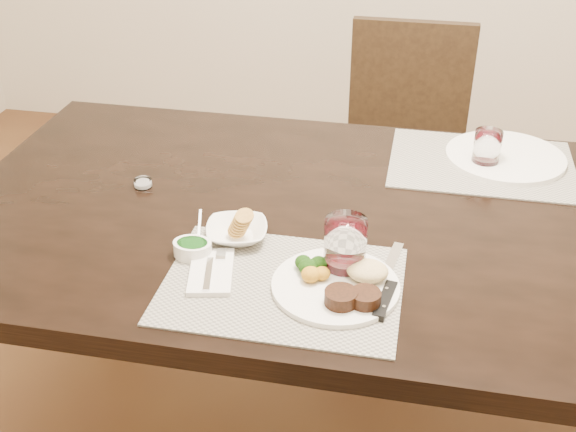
% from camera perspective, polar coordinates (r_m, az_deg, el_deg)
% --- Properties ---
extents(dining_table, '(2.00, 1.00, 0.75)m').
position_cam_1_polar(dining_table, '(1.67, 7.64, -2.62)').
color(dining_table, black).
rests_on(dining_table, ground).
extents(chair_far, '(0.42, 0.42, 0.90)m').
position_cam_1_polar(chair_far, '(2.57, 9.17, 5.78)').
color(chair_far, black).
rests_on(chair_far, ground).
extents(placemat_near, '(0.46, 0.34, 0.00)m').
position_cam_1_polar(placemat_near, '(1.40, -0.46, -5.47)').
color(placemat_near, gray).
rests_on(placemat_near, dining_table).
extents(placemat_far, '(0.46, 0.34, 0.00)m').
position_cam_1_polar(placemat_far, '(1.91, 15.04, 4.00)').
color(placemat_far, gray).
rests_on(placemat_far, dining_table).
extents(dinner_plate, '(0.25, 0.25, 0.04)m').
position_cam_1_polar(dinner_plate, '(1.38, 4.25, -5.37)').
color(dinner_plate, white).
rests_on(dinner_plate, placemat_near).
extents(napkin_fork, '(0.11, 0.16, 0.02)m').
position_cam_1_polar(napkin_fork, '(1.43, -6.08, -4.37)').
color(napkin_fork, white).
rests_on(napkin_fork, placemat_near).
extents(steak_knife, '(0.04, 0.27, 0.01)m').
position_cam_1_polar(steak_knife, '(1.39, 7.79, -5.90)').
color(steak_knife, white).
rests_on(steak_knife, placemat_near).
extents(cracker_bowl, '(0.15, 0.15, 0.06)m').
position_cam_1_polar(cracker_bowl, '(1.53, -4.06, -1.22)').
color(cracker_bowl, white).
rests_on(cracker_bowl, placemat_near).
extents(sauce_ramekin, '(0.08, 0.12, 0.06)m').
position_cam_1_polar(sauce_ramekin, '(1.49, -7.55, -2.51)').
color(sauce_ramekin, white).
rests_on(sauce_ramekin, placemat_near).
extents(wine_glass_near, '(0.08, 0.08, 0.12)m').
position_cam_1_polar(wine_glass_near, '(1.42, 4.53, -2.55)').
color(wine_glass_near, silver).
rests_on(wine_glass_near, placemat_near).
extents(far_plate, '(0.30, 0.30, 0.01)m').
position_cam_1_polar(far_plate, '(1.94, 16.79, 4.49)').
color(far_plate, white).
rests_on(far_plate, placemat_far).
extents(wine_glass_far, '(0.07, 0.07, 0.09)m').
position_cam_1_polar(wine_glass_far, '(1.88, 15.42, 5.01)').
color(wine_glass_far, silver).
rests_on(wine_glass_far, placemat_far).
extents(salt_cellar, '(0.04, 0.04, 0.02)m').
position_cam_1_polar(salt_cellar, '(1.77, -11.39, 2.54)').
color(salt_cellar, silver).
rests_on(salt_cellar, dining_table).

